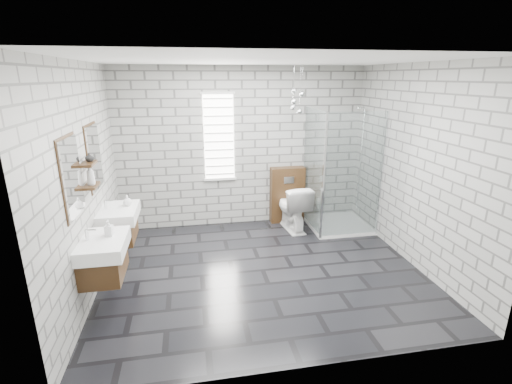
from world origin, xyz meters
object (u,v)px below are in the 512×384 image
object	(u,v)px
toilet	(293,207)
vanity_left	(100,247)
cistern_panel	(287,195)
shower_enclosure	(336,201)
vanity_right	(116,215)

from	to	relation	value
toilet	vanity_left	bearing A→B (deg)	27.86
toilet	cistern_panel	bearing A→B (deg)	-96.52
shower_enclosure	vanity_right	bearing A→B (deg)	-168.18
vanity_left	cistern_panel	distance (m)	3.49
vanity_right	shower_enclosure	distance (m)	3.49
shower_enclosure	toilet	bearing A→B (deg)	168.97
vanity_right	shower_enclosure	bearing A→B (deg)	11.82
cistern_panel	toilet	distance (m)	0.39
cistern_panel	toilet	bearing A→B (deg)	-90.00
vanity_left	toilet	bearing A→B (deg)	34.39
vanity_right	cistern_panel	distance (m)	2.97
vanity_left	toilet	xyz separation A→B (m)	(2.69, 1.84, -0.36)
vanity_right	shower_enclosure	world-z (taller)	shower_enclosure
vanity_left	cistern_panel	bearing A→B (deg)	39.51
vanity_right	toilet	size ratio (longest dim) A/B	1.98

